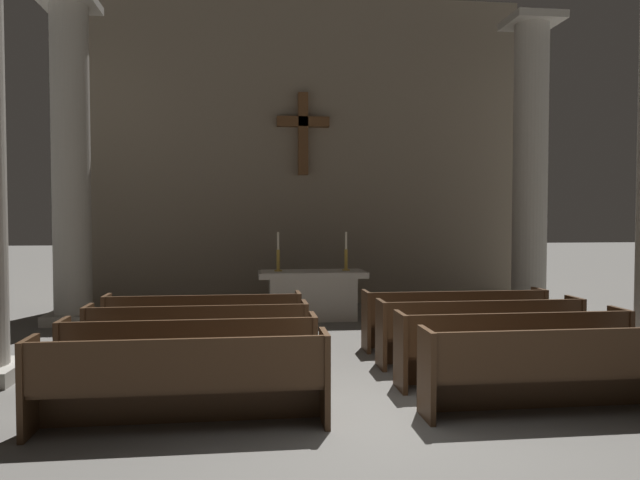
% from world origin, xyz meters
% --- Properties ---
extents(ground_plane, '(80.00, 80.00, 0.00)m').
position_xyz_m(ground_plane, '(0.00, 0.00, 0.00)').
color(ground_plane, '#66635E').
extents(pew_left_row_1, '(2.94, 0.50, 0.95)m').
position_xyz_m(pew_left_row_1, '(-1.98, -0.04, 0.48)').
color(pew_left_row_1, '#422B19').
rests_on(pew_left_row_1, ground).
extents(pew_left_row_2, '(2.94, 0.50, 0.95)m').
position_xyz_m(pew_left_row_2, '(-1.98, 1.03, 0.48)').
color(pew_left_row_2, '#422B19').
rests_on(pew_left_row_2, ground).
extents(pew_left_row_3, '(2.94, 0.50, 0.95)m').
position_xyz_m(pew_left_row_3, '(-1.98, 2.10, 0.48)').
color(pew_left_row_3, '#422B19').
rests_on(pew_left_row_3, ground).
extents(pew_left_row_4, '(2.94, 0.50, 0.95)m').
position_xyz_m(pew_left_row_4, '(-1.98, 3.16, 0.48)').
color(pew_left_row_4, '#422B19').
rests_on(pew_left_row_4, ground).
extents(pew_right_row_1, '(2.94, 0.50, 0.95)m').
position_xyz_m(pew_right_row_1, '(1.98, -0.04, 0.48)').
color(pew_right_row_1, '#422B19').
rests_on(pew_right_row_1, ground).
extents(pew_right_row_2, '(2.94, 0.50, 0.95)m').
position_xyz_m(pew_right_row_2, '(1.98, 1.03, 0.48)').
color(pew_right_row_2, '#422B19').
rests_on(pew_right_row_2, ground).
extents(pew_right_row_3, '(2.94, 0.50, 0.95)m').
position_xyz_m(pew_right_row_3, '(1.98, 2.10, 0.48)').
color(pew_right_row_3, '#422B19').
rests_on(pew_right_row_3, ground).
extents(pew_right_row_4, '(2.94, 0.50, 0.95)m').
position_xyz_m(pew_right_row_4, '(1.98, 3.16, 0.48)').
color(pew_right_row_4, '#422B19').
rests_on(pew_right_row_4, ground).
extents(column_left_second, '(1.09, 1.09, 6.40)m').
position_xyz_m(column_left_second, '(-4.77, 6.32, 3.12)').
color(column_left_second, '#ADA89E').
rests_on(column_left_second, ground).
extents(column_right_second, '(1.09, 1.09, 6.40)m').
position_xyz_m(column_right_second, '(4.77, 6.32, 3.12)').
color(column_right_second, '#ADA89E').
rests_on(column_right_second, ground).
extents(altar, '(2.20, 0.90, 1.01)m').
position_xyz_m(altar, '(0.00, 6.12, 0.53)').
color(altar, '#BCB7AD').
rests_on(altar, ground).
extents(candlestick_left, '(0.16, 0.16, 0.80)m').
position_xyz_m(candlestick_left, '(-0.70, 6.12, 1.27)').
color(candlestick_left, '#B79338').
rests_on(candlestick_left, altar).
extents(candlestick_right, '(0.16, 0.16, 0.80)m').
position_xyz_m(candlestick_right, '(0.70, 6.12, 1.27)').
color(candlestick_right, '#B79338').
rests_on(candlestick_right, altar).
extents(apse_with_cross, '(10.71, 0.48, 7.42)m').
position_xyz_m(apse_with_cross, '(0.00, 8.42, 3.71)').
color(apse_with_cross, gray).
rests_on(apse_with_cross, ground).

